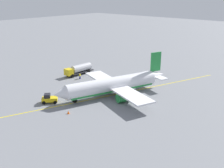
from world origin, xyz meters
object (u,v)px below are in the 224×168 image
at_px(airplane, 114,85).
at_px(refueling_worker, 80,76).
at_px(fuel_tanker, 79,69).
at_px(safety_cone_nose, 68,112).
at_px(pushback_tug, 49,99).

distance_m(airplane, refueling_worker, 16.86).
height_order(airplane, fuel_tanker, airplane).
height_order(airplane, safety_cone_nose, airplane).
bearing_deg(pushback_tug, fuel_tanker, -149.58).
xyz_separation_m(fuel_tanker, pushback_tug, (19.98, 11.73, -0.72)).
relative_size(airplane, pushback_tug, 7.61).
distance_m(airplane, safety_cone_nose, 15.08).
height_order(fuel_tanker, safety_cone_nose, fuel_tanker).
relative_size(pushback_tug, refueling_worker, 2.38).
bearing_deg(pushback_tug, safety_cone_nose, 82.81).
relative_size(pushback_tug, safety_cone_nose, 6.30).
bearing_deg(fuel_tanker, pushback_tug, 30.42).
xyz_separation_m(fuel_tanker, refueling_worker, (2.76, 3.49, -0.90)).
bearing_deg(refueling_worker, fuel_tanker, -128.27).
relative_size(airplane, safety_cone_nose, 47.95).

